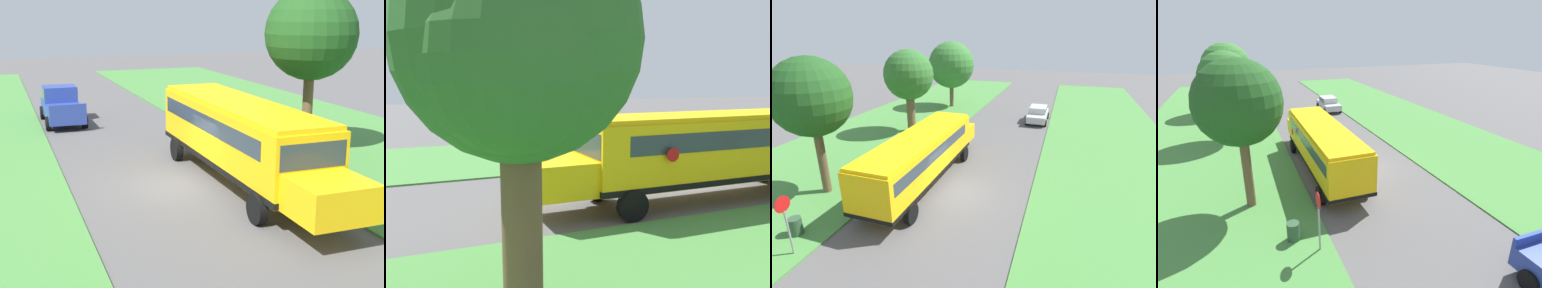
# 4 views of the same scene
# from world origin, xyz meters

# --- Properties ---
(ground_plane) EXTENTS (120.00, 120.00, 0.00)m
(ground_plane) POSITION_xyz_m (0.00, 0.00, 0.00)
(ground_plane) COLOR #565454
(grass_verge) EXTENTS (12.00, 80.00, 0.08)m
(grass_verge) POSITION_xyz_m (-10.00, 0.00, 0.04)
(grass_verge) COLOR #47843D
(grass_verge) RESTS_ON ground
(grass_far_side) EXTENTS (10.00, 80.00, 0.07)m
(grass_far_side) POSITION_xyz_m (9.00, 0.00, 0.04)
(grass_far_side) COLOR #47843D
(grass_far_side) RESTS_ON ground
(school_bus) EXTENTS (2.85, 12.42, 3.16)m
(school_bus) POSITION_xyz_m (-2.34, 0.57, 1.92)
(school_bus) COLOR yellow
(school_bus) RESTS_ON ground
(car_silver_nearest) EXTENTS (2.02, 4.40, 1.56)m
(car_silver_nearest) POSITION_xyz_m (2.80, 16.30, 0.88)
(car_silver_nearest) COLOR #B7B7BC
(car_silver_nearest) RESTS_ON ground
(oak_tree_beside_bus) EXTENTS (4.13, 4.13, 7.57)m
(oak_tree_beside_bus) POSITION_xyz_m (-6.92, -2.33, 5.41)
(oak_tree_beside_bus) COLOR brown
(oak_tree_beside_bus) RESTS_ON ground
(oak_tree_roadside_mid) EXTENTS (4.43, 4.30, 7.30)m
(oak_tree_roadside_mid) POSITION_xyz_m (-7.96, 9.26, 5.00)
(oak_tree_roadside_mid) COLOR brown
(oak_tree_roadside_mid) RESTS_ON ground
(oak_tree_far_end) EXTENTS (5.32, 5.32, 7.64)m
(oak_tree_far_end) POSITION_xyz_m (-7.75, 19.61, 5.00)
(oak_tree_far_end) COLOR brown
(oak_tree_far_end) RESTS_ON ground
(stop_sign) EXTENTS (0.08, 0.68, 2.74)m
(stop_sign) POSITION_xyz_m (-4.60, -6.95, 1.74)
(stop_sign) COLOR gray
(stop_sign) RESTS_ON ground
(trash_bin) EXTENTS (0.56, 0.56, 0.90)m
(trash_bin) POSITION_xyz_m (-5.50, -5.93, 0.45)
(trash_bin) COLOR #2D4C33
(trash_bin) RESTS_ON ground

